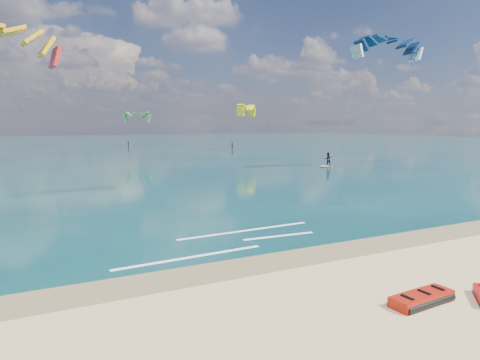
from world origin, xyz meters
name	(u,v)px	position (x,y,z in m)	size (l,w,h in m)	color
ground	(111,173)	(0.00, 40.00, 0.00)	(320.00, 320.00, 0.00)	tan
wet_sand_strip	(266,262)	(0.00, 3.00, 0.00)	(320.00, 2.40, 0.01)	brown
sea	(65,147)	(0.00, 104.00, 0.02)	(320.00, 200.00, 0.04)	#082B31
packed_kite_left	(421,304)	(2.49, -2.96, 0.00)	(2.61, 1.15, 0.42)	#A71808
kitesurfer_far	(358,97)	(29.85, 30.95, 9.24)	(11.51, 8.64, 18.07)	gold
shoreline_foam	(235,240)	(0.29, 6.58, 0.04)	(11.90, 3.67, 0.01)	white
distant_kites	(130,130)	(9.52, 72.51, 4.52)	(62.09, 35.87, 9.57)	yellow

